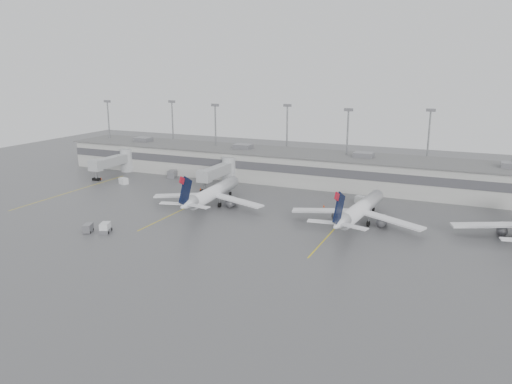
% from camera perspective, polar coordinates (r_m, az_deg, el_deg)
% --- Properties ---
extents(ground, '(260.00, 260.00, 0.00)m').
position_cam_1_polar(ground, '(88.26, -5.83, -6.72)').
color(ground, '#4E4E51').
rests_on(ground, ground).
extents(terminal, '(152.00, 17.00, 9.45)m').
position_cam_1_polar(terminal, '(138.52, 6.02, 2.79)').
color(terminal, '#A9A9A4').
rests_on(terminal, ground).
extents(light_masts, '(142.40, 8.00, 20.60)m').
position_cam_1_polar(light_masts, '(142.65, 6.82, 6.30)').
color(light_masts, gray).
rests_on(light_masts, ground).
extents(jet_bridge_left, '(4.00, 17.20, 7.00)m').
position_cam_1_polar(jet_bridge_left, '(154.42, -15.50, 3.42)').
color(jet_bridge_left, '#96989B').
rests_on(jet_bridge_left, ground).
extents(jet_bridge_right, '(4.00, 17.20, 7.00)m').
position_cam_1_polar(jet_bridge_right, '(135.26, -3.90, 2.43)').
color(jet_bridge_right, '#96989B').
rests_on(jet_bridge_right, ground).
extents(stand_markings, '(105.25, 40.00, 0.01)m').
position_cam_1_polar(stand_markings, '(108.60, 0.41, -2.60)').
color(stand_markings, yellow).
rests_on(stand_markings, ground).
extents(jet_mid_left, '(27.19, 30.53, 9.87)m').
position_cam_1_polar(jet_mid_left, '(115.07, -5.06, -0.11)').
color(jet_mid_left, white).
rests_on(jet_mid_left, ground).
extents(jet_mid_right, '(27.41, 30.84, 9.98)m').
position_cam_1_polar(jet_mid_right, '(103.45, 11.73, -1.98)').
color(jet_mid_right, white).
rests_on(jet_mid_right, ground).
extents(baggage_tug, '(2.87, 3.46, 1.92)m').
position_cam_1_polar(baggage_tug, '(101.33, -16.84, -4.04)').
color(baggage_tug, silver).
rests_on(baggage_tug, ground).
extents(baggage_cart, '(2.33, 2.89, 1.63)m').
position_cam_1_polar(baggage_cart, '(102.52, -18.65, -3.91)').
color(baggage_cart, slate).
rests_on(baggage_cart, ground).
extents(gse_uld_a, '(2.85, 2.37, 1.73)m').
position_cam_1_polar(gse_uld_a, '(141.14, -14.90, 1.22)').
color(gse_uld_a, silver).
rests_on(gse_uld_a, ground).
extents(gse_uld_b, '(2.17, 1.48, 1.52)m').
position_cam_1_polar(gse_uld_b, '(128.99, -3.62, 0.43)').
color(gse_uld_b, silver).
rests_on(gse_uld_b, ground).
extents(gse_uld_c, '(2.67, 2.11, 1.66)m').
position_cam_1_polar(gse_uld_c, '(120.04, 11.86, -0.86)').
color(gse_uld_c, silver).
rests_on(gse_uld_c, ground).
extents(gse_loader, '(2.95, 3.79, 2.08)m').
position_cam_1_polar(gse_loader, '(146.43, -9.55, 2.04)').
color(gse_loader, slate).
rests_on(gse_loader, ground).
extents(cone_a, '(0.41, 0.41, 0.66)m').
position_cam_1_polar(cone_a, '(148.98, -17.31, 1.51)').
color(cone_a, '#FF3F05').
rests_on(cone_a, ground).
extents(cone_b, '(0.42, 0.42, 0.66)m').
position_cam_1_polar(cone_b, '(130.80, -6.36, 0.37)').
color(cone_b, '#FF3F05').
rests_on(cone_b, ground).
extents(cone_c, '(0.39, 0.39, 0.62)m').
position_cam_1_polar(cone_c, '(115.19, 7.77, -1.59)').
color(cone_c, '#FF3F05').
rests_on(cone_c, ground).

